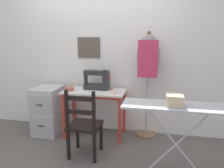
% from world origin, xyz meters
% --- Properties ---
extents(ground_plane, '(14.00, 14.00, 0.00)m').
position_xyz_m(ground_plane, '(0.00, 0.00, 0.00)').
color(ground_plane, '#5B5651').
extents(wall_back, '(10.00, 0.07, 2.55)m').
position_xyz_m(wall_back, '(-0.00, 0.56, 1.28)').
color(wall_back, silver).
rests_on(wall_back, ground_plane).
extents(sewing_table, '(0.93, 0.50, 0.73)m').
position_xyz_m(sewing_table, '(0.00, 0.24, 0.62)').
color(sewing_table, silver).
rests_on(sewing_table, ground_plane).
extents(sewing_machine, '(0.40, 0.16, 0.32)m').
position_xyz_m(sewing_machine, '(0.04, 0.34, 0.87)').
color(sewing_machine, '#28282D').
rests_on(sewing_machine, sewing_table).
extents(fabric_bowl, '(0.13, 0.13, 0.05)m').
position_xyz_m(fabric_bowl, '(-0.37, 0.17, 0.76)').
color(fabric_bowl, '#B25647').
rests_on(fabric_bowl, sewing_table).
extents(scissors, '(0.12, 0.13, 0.01)m').
position_xyz_m(scissors, '(0.36, 0.14, 0.73)').
color(scissors, silver).
rests_on(scissors, sewing_table).
extents(thread_spool_near_machine, '(0.03, 0.03, 0.03)m').
position_xyz_m(thread_spool_near_machine, '(0.25, 0.34, 0.74)').
color(thread_spool_near_machine, red).
rests_on(thread_spool_near_machine, sewing_table).
extents(wooden_chair, '(0.40, 0.38, 0.91)m').
position_xyz_m(wooden_chair, '(0.04, -0.37, 0.42)').
color(wooden_chair, black).
rests_on(wooden_chair, ground_plane).
extents(filing_cabinet, '(0.40, 0.51, 0.75)m').
position_xyz_m(filing_cabinet, '(-0.76, 0.21, 0.38)').
color(filing_cabinet, '#B7B7BC').
rests_on(filing_cabinet, ground_plane).
extents(dress_form, '(0.34, 0.32, 1.61)m').
position_xyz_m(dress_form, '(0.78, 0.43, 1.17)').
color(dress_form, '#846647').
rests_on(dress_form, ground_plane).
extents(ironing_board, '(1.14, 0.35, 0.85)m').
position_xyz_m(ironing_board, '(1.15, -0.62, 0.80)').
color(ironing_board, '#ADB2B7').
rests_on(ironing_board, ground_plane).
extents(storage_box, '(0.17, 0.17, 0.11)m').
position_xyz_m(storage_box, '(1.11, -0.64, 0.90)').
color(storage_box, beige).
rests_on(storage_box, ironing_board).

